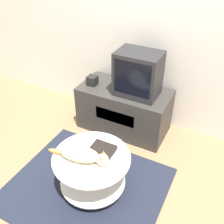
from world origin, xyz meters
The scene contains 9 objects.
ground_plane centered at (0.00, 0.00, 0.00)m, with size 12.00×12.00×0.00m, color #93704C.
wall_back centered at (0.00, 1.40, 1.30)m, with size 8.00×0.05×2.60m.
rug centered at (0.00, 0.00, 0.01)m, with size 1.48×1.27×0.02m.
tv_stand centered at (-0.09, 1.05, 0.28)m, with size 1.08×0.54×0.56m.
tv centered at (0.07, 1.03, 0.81)m, with size 0.48×0.34×0.50m.
speaker centered at (-0.48, 0.98, 0.62)m, with size 0.11×0.11×0.11m.
coffee_table centered at (0.07, 0.03, 0.28)m, with size 0.71×0.71×0.42m.
dvd_box centered at (0.12, 0.13, 0.47)m, with size 0.22×0.18×0.04m.
cat centered at (0.01, -0.04, 0.51)m, with size 0.57×0.23×0.13m.
Camera 1 is at (0.99, -1.38, 2.13)m, focal length 42.00 mm.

